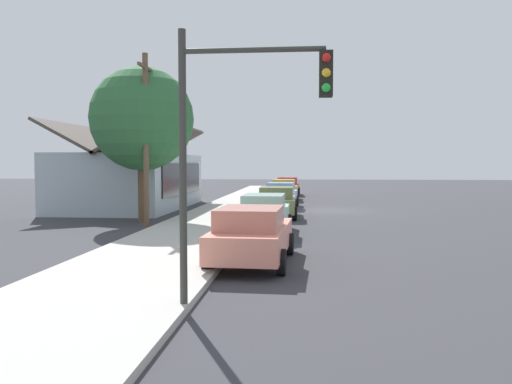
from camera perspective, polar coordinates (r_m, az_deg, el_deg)
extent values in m
plane|color=#38383D|center=(30.89, 7.84, -2.02)|extent=(120.00, 120.00, 0.00)
cube|color=#B2AFA8|center=(31.14, -2.52, -1.81)|extent=(60.00, 4.20, 0.16)
cube|color=#EA8C75|center=(14.43, -0.37, -5.16)|extent=(4.80, 2.06, 0.70)
cube|color=tan|center=(13.88, -0.65, -2.87)|extent=(2.33, 1.73, 0.56)
cylinder|color=black|center=(16.05, -2.90, -5.58)|extent=(0.67, 0.25, 0.66)
cylinder|color=black|center=(15.82, 3.73, -5.71)|extent=(0.67, 0.25, 0.66)
cylinder|color=black|center=(13.23, -5.28, -7.47)|extent=(0.67, 0.25, 0.66)
cylinder|color=black|center=(12.94, 2.79, -7.70)|extent=(0.67, 0.25, 0.66)
cube|color=#9ED1BC|center=(20.29, 0.99, -2.75)|extent=(4.79, 1.77, 0.70)
cube|color=#86B1A0|center=(19.76, 0.88, -1.08)|extent=(2.31, 1.53, 0.56)
cylinder|color=black|center=(21.88, -0.92, -3.25)|extent=(0.66, 0.23, 0.66)
cylinder|color=black|center=(21.74, 3.58, -3.29)|extent=(0.66, 0.23, 0.66)
cylinder|color=black|center=(18.96, -1.98, -4.23)|extent=(0.66, 0.23, 0.66)
cylinder|color=black|center=(18.81, 3.22, -4.30)|extent=(0.66, 0.23, 0.66)
cube|color=olive|center=(26.57, 2.32, -1.36)|extent=(4.43, 1.87, 0.70)
cube|color=#61683C|center=(26.09, 2.28, -0.06)|extent=(2.13, 1.63, 0.56)
cylinder|color=black|center=(28.01, 0.56, -1.84)|extent=(0.66, 0.23, 0.66)
cylinder|color=black|center=(27.94, 4.32, -1.87)|extent=(0.66, 0.23, 0.66)
cylinder|color=black|center=(25.30, 0.11, -2.38)|extent=(0.66, 0.23, 0.66)
cylinder|color=black|center=(25.22, 4.27, -2.41)|extent=(0.66, 0.23, 0.66)
cube|color=#8CB7E0|center=(32.49, 2.81, -0.54)|extent=(4.51, 1.95, 0.70)
cube|color=#779CBE|center=(32.02, 2.75, 0.53)|extent=(2.19, 1.65, 0.56)
cylinder|color=black|center=(33.97, 1.48, -0.97)|extent=(0.67, 0.24, 0.66)
cylinder|color=black|center=(33.83, 4.50, -1.00)|extent=(0.67, 0.24, 0.66)
cylinder|color=black|center=(31.23, 0.97, -1.33)|extent=(0.67, 0.24, 0.66)
cylinder|color=black|center=(31.09, 4.25, -1.36)|extent=(0.67, 0.24, 0.66)
cube|color=gold|center=(39.04, 3.15, 0.07)|extent=(4.91, 1.93, 0.70)
cube|color=gold|center=(38.53, 3.10, 0.97)|extent=(2.38, 1.62, 0.56)
cylinder|color=black|center=(40.62, 2.09, -0.30)|extent=(0.67, 0.25, 0.66)
cylinder|color=black|center=(40.50, 4.54, -0.32)|extent=(0.67, 0.25, 0.66)
cylinder|color=black|center=(37.64, 1.65, -0.57)|extent=(0.67, 0.25, 0.66)
cylinder|color=black|center=(37.50, 4.30, -0.59)|extent=(0.67, 0.25, 0.66)
cube|color=red|center=(45.23, 3.51, 0.49)|extent=(4.50, 1.88, 0.70)
cube|color=#A9272B|center=(44.76, 3.49, 1.27)|extent=(2.17, 1.63, 0.56)
cylinder|color=black|center=(46.68, 2.46, 0.15)|extent=(0.66, 0.23, 0.66)
cylinder|color=black|center=(46.60, 4.70, 0.13)|extent=(0.66, 0.23, 0.66)
cylinder|color=black|center=(43.92, 2.24, -0.04)|extent=(0.66, 0.23, 0.66)
cylinder|color=black|center=(43.83, 4.62, -0.05)|extent=(0.66, 0.23, 0.66)
cube|color=#ADBCC6|center=(33.15, -13.40, 1.16)|extent=(11.84, 6.31, 3.33)
cube|color=black|center=(32.26, -8.02, 1.46)|extent=(9.47, 0.08, 1.87)
cube|color=#514742|center=(32.69, -10.82, 5.56)|extent=(12.44, 3.45, 1.94)
cube|color=#514742|center=(33.70, -16.01, 5.42)|extent=(12.44, 3.45, 1.94)
cylinder|color=brown|center=(24.96, -12.33, 0.77)|extent=(0.44, 0.44, 3.52)
sphere|color=#2D6638|center=(25.02, -12.41, 7.85)|extent=(4.83, 4.83, 4.83)
cylinder|color=#383833|center=(9.65, -8.02, 2.14)|extent=(0.14, 0.14, 5.20)
cylinder|color=#383833|center=(9.65, -0.32, 15.32)|extent=(0.10, 2.60, 0.10)
cube|color=black|center=(9.53, 7.68, 12.70)|extent=(0.28, 0.24, 0.80)
sphere|color=red|center=(9.43, 7.73, 14.41)|extent=(0.16, 0.16, 0.16)
sphere|color=yellow|center=(9.38, 7.72, 12.85)|extent=(0.16, 0.16, 0.16)
sphere|color=green|center=(9.34, 7.71, 11.28)|extent=(0.16, 0.16, 0.16)
cylinder|color=brown|center=(23.05, -11.99, 5.53)|extent=(0.24, 0.24, 7.50)
cube|color=brown|center=(23.39, -12.08, 13.26)|extent=(1.80, 0.12, 0.12)
cylinder|color=red|center=(27.47, -0.62, -1.72)|extent=(0.22, 0.22, 0.55)
sphere|color=red|center=(27.45, -0.62, -1.00)|extent=(0.18, 0.18, 0.18)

